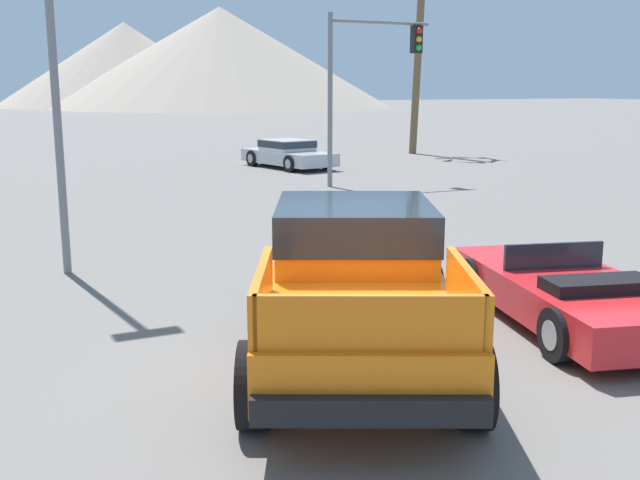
{
  "coord_description": "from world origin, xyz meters",
  "views": [
    {
      "loc": [
        -3.96,
        -7.45,
        3.21
      ],
      "look_at": [
        -0.09,
        0.81,
        1.34
      ],
      "focal_mm": 42.0,
      "sensor_mm": 36.0,
      "label": 1
    }
  ],
  "objects_px": {
    "red_convertible_car": "(569,294)",
    "traffic_light_main": "(370,67)",
    "parked_car_silver": "(288,153)",
    "palm_tree_tall": "(417,5)",
    "orange_pickup_truck": "(356,275)"
  },
  "relations": [
    {
      "from": "parked_car_silver",
      "to": "traffic_light_main",
      "type": "relative_size",
      "value": 0.85
    },
    {
      "from": "orange_pickup_truck",
      "to": "traffic_light_main",
      "type": "relative_size",
      "value": 0.99
    },
    {
      "from": "traffic_light_main",
      "to": "palm_tree_tall",
      "type": "distance_m",
      "value": 12.64
    },
    {
      "from": "orange_pickup_truck",
      "to": "red_convertible_car",
      "type": "height_order",
      "value": "orange_pickup_truck"
    },
    {
      "from": "orange_pickup_truck",
      "to": "traffic_light_main",
      "type": "height_order",
      "value": "traffic_light_main"
    },
    {
      "from": "orange_pickup_truck",
      "to": "parked_car_silver",
      "type": "bearing_deg",
      "value": 94.71
    },
    {
      "from": "parked_car_silver",
      "to": "palm_tree_tall",
      "type": "bearing_deg",
      "value": -168.52
    },
    {
      "from": "orange_pickup_truck",
      "to": "palm_tree_tall",
      "type": "distance_m",
      "value": 29.26
    },
    {
      "from": "traffic_light_main",
      "to": "palm_tree_tall",
      "type": "relative_size",
      "value": 0.59
    },
    {
      "from": "red_convertible_car",
      "to": "parked_car_silver",
      "type": "distance_m",
      "value": 20.98
    },
    {
      "from": "red_convertible_car",
      "to": "traffic_light_main",
      "type": "distance_m",
      "value": 15.64
    },
    {
      "from": "palm_tree_tall",
      "to": "red_convertible_car",
      "type": "bearing_deg",
      "value": -117.66
    },
    {
      "from": "red_convertible_car",
      "to": "traffic_light_main",
      "type": "bearing_deg",
      "value": 86.15
    },
    {
      "from": "orange_pickup_truck",
      "to": "traffic_light_main",
      "type": "distance_m",
      "value": 16.75
    },
    {
      "from": "parked_car_silver",
      "to": "palm_tree_tall",
      "type": "xyz_separation_m",
      "value": [
        8.14,
        3.45,
        6.44
      ]
    }
  ]
}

